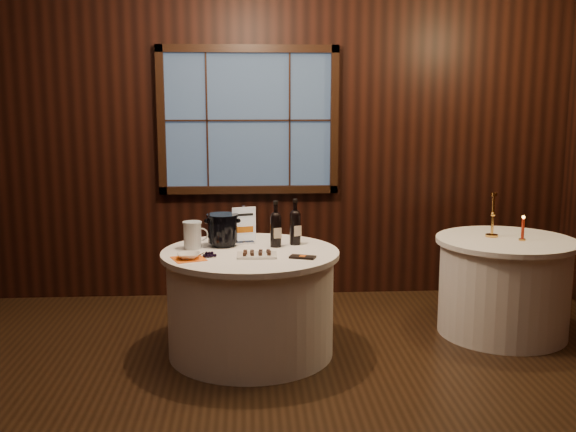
{
  "coord_description": "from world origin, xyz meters",
  "views": [
    {
      "loc": [
        -0.01,
        -3.73,
        1.87
      ],
      "look_at": [
        0.27,
        0.9,
        1.04
      ],
      "focal_mm": 42.0,
      "sensor_mm": 36.0,
      "label": 1
    }
  ],
  "objects": [
    {
      "name": "back_wall",
      "position": [
        0.0,
        2.48,
        1.54
      ],
      "size": [
        6.0,
        0.1,
        3.0
      ],
      "color": "black",
      "rests_on": "ground"
    },
    {
      "name": "port_bottle_left",
      "position": [
        0.19,
        1.13,
        0.92
      ],
      "size": [
        0.08,
        0.09,
        0.34
      ],
      "rotation": [
        0.0,
        0.0,
        0.33
      ],
      "color": "black",
      "rests_on": "main_table"
    },
    {
      "name": "red_candle",
      "position": [
        2.1,
        1.23,
        0.85
      ],
      "size": [
        0.05,
        0.05,
        0.2
      ],
      "color": "gold",
      "rests_on": "side_table"
    },
    {
      "name": "port_bottle_right",
      "position": [
        0.34,
        1.19,
        0.92
      ],
      "size": [
        0.08,
        0.1,
        0.34
      ],
      "rotation": [
        0.0,
        0.0,
        0.43
      ],
      "color": "black",
      "rests_on": "main_table"
    },
    {
      "name": "main_table",
      "position": [
        0.0,
        1.0,
        0.39
      ],
      "size": [
        1.28,
        1.28,
        0.77
      ],
      "color": "white",
      "rests_on": "ground"
    },
    {
      "name": "side_table",
      "position": [
        2.0,
        1.3,
        0.39
      ],
      "size": [
        1.08,
        1.08,
        0.77
      ],
      "color": "white",
      "rests_on": "ground"
    },
    {
      "name": "grape_bunch",
      "position": [
        -0.28,
        0.83,
        0.79
      ],
      "size": [
        0.15,
        0.05,
        0.03
      ],
      "rotation": [
        0.0,
        0.0,
        -0.01
      ],
      "color": "black",
      "rests_on": "main_table"
    },
    {
      "name": "chocolate_box",
      "position": [
        0.36,
        0.76,
        0.78
      ],
      "size": [
        0.19,
        0.14,
        0.01
      ],
      "primitive_type": "cube",
      "rotation": [
        0.0,
        0.0,
        -0.35
      ],
      "color": "black",
      "rests_on": "main_table"
    },
    {
      "name": "orange_napkin",
      "position": [
        -0.42,
        0.78,
        0.77
      ],
      "size": [
        0.27,
        0.27,
        0.0
      ],
      "primitive_type": "cube",
      "rotation": [
        0.0,
        0.0,
        0.37
      ],
      "color": "orange",
      "rests_on": "main_table"
    },
    {
      "name": "chocolate_plate",
      "position": [
        0.04,
        0.82,
        0.79
      ],
      "size": [
        0.28,
        0.19,
        0.04
      ],
      "rotation": [
        0.0,
        0.0,
        -0.02
      ],
      "color": "white",
      "rests_on": "main_table"
    },
    {
      "name": "glass_pitcher",
      "position": [
        -0.42,
        1.1,
        0.87
      ],
      "size": [
        0.19,
        0.14,
        0.2
      ],
      "rotation": [
        0.0,
        0.0,
        0.07
      ],
      "color": "silver",
      "rests_on": "main_table"
    },
    {
      "name": "sign_stand",
      "position": [
        -0.05,
        1.24,
        0.87
      ],
      "size": [
        0.18,
        0.12,
        0.29
      ],
      "rotation": [
        0.0,
        0.0,
        0.25
      ],
      "color": "silver",
      "rests_on": "main_table"
    },
    {
      "name": "ground",
      "position": [
        0.0,
        0.0,
        0.0
      ],
      "size": [
        6.0,
        6.0,
        0.0
      ],
      "primitive_type": "plane",
      "color": "black",
      "rests_on": "ground"
    },
    {
      "name": "brass_candlestick",
      "position": [
        1.91,
        1.38,
        0.9
      ],
      "size": [
        0.1,
        0.1,
        0.35
      ],
      "color": "gold",
      "rests_on": "side_table"
    },
    {
      "name": "cracker_bowl",
      "position": [
        -0.42,
        0.78,
        0.79
      ],
      "size": [
        0.17,
        0.17,
        0.04
      ],
      "primitive_type": "imported",
      "rotation": [
        0.0,
        0.0,
        0.05
      ],
      "color": "white",
      "rests_on": "orange_napkin"
    },
    {
      "name": "ice_bucket",
      "position": [
        -0.2,
        1.18,
        0.9
      ],
      "size": [
        0.24,
        0.24,
        0.24
      ],
      "color": "black",
      "rests_on": "main_table"
    }
  ]
}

